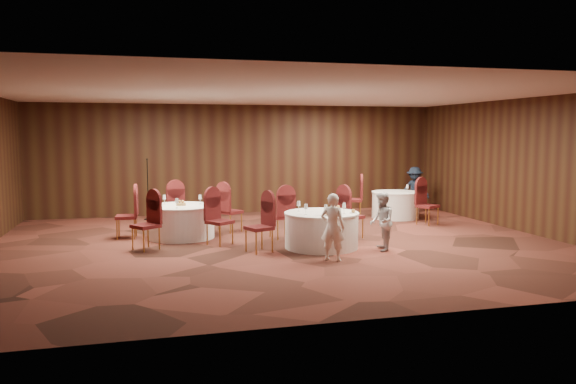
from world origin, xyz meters
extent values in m
plane|color=black|center=(0.00, 0.00, 0.00)|extent=(12.00, 12.00, 0.00)
plane|color=silver|center=(0.00, 0.00, 3.20)|extent=(12.00, 12.00, 0.00)
plane|color=black|center=(0.00, 5.00, 1.60)|extent=(12.00, 0.00, 12.00)
plane|color=black|center=(0.00, -5.00, 1.60)|extent=(12.00, 0.00, 12.00)
plane|color=black|center=(6.00, 0.00, 1.60)|extent=(0.00, 10.00, 10.00)
cylinder|color=white|center=(0.72, -0.55, 0.36)|extent=(1.51, 1.51, 0.72)
cylinder|color=white|center=(0.72, -0.55, 0.72)|extent=(1.54, 1.54, 0.03)
cylinder|color=white|center=(-2.01, 1.31, 0.36)|extent=(1.48, 1.48, 0.72)
cylinder|color=white|center=(-2.01, 1.31, 0.72)|extent=(1.51, 1.51, 0.03)
cylinder|color=white|center=(4.00, 2.85, 0.36)|extent=(1.30, 1.30, 0.72)
cylinder|color=white|center=(4.00, 2.85, 0.72)|extent=(1.32, 1.32, 0.03)
cylinder|color=silver|center=(1.02, -0.27, 0.74)|extent=(0.06, 0.06, 0.01)
cylinder|color=silver|center=(1.02, -0.27, 0.80)|extent=(0.01, 0.01, 0.11)
cone|color=silver|center=(1.02, -0.27, 0.91)|extent=(0.08, 0.08, 0.10)
cylinder|color=silver|center=(0.31, -0.79, 0.74)|extent=(0.06, 0.06, 0.01)
cylinder|color=silver|center=(0.31, -0.79, 0.80)|extent=(0.01, 0.01, 0.11)
cone|color=silver|center=(0.31, -0.79, 0.91)|extent=(0.08, 0.08, 0.10)
cylinder|color=silver|center=(1.12, -0.80, 0.74)|extent=(0.06, 0.06, 0.01)
cylinder|color=silver|center=(1.12, -0.80, 0.80)|extent=(0.01, 0.01, 0.11)
cone|color=silver|center=(1.12, -0.80, 0.91)|extent=(0.08, 0.08, 0.10)
cylinder|color=silver|center=(0.67, -0.97, 0.74)|extent=(0.06, 0.06, 0.01)
cylinder|color=silver|center=(0.67, -0.97, 0.80)|extent=(0.01, 0.01, 0.11)
cone|color=silver|center=(0.67, -0.97, 0.91)|extent=(0.08, 0.08, 0.10)
cylinder|color=silver|center=(0.30, -0.28, 0.74)|extent=(0.06, 0.06, 0.01)
cylinder|color=silver|center=(0.30, -0.28, 0.80)|extent=(0.01, 0.01, 0.11)
cone|color=silver|center=(0.30, -0.28, 0.91)|extent=(0.08, 0.08, 0.10)
cylinder|color=white|center=(0.68, -1.05, 0.75)|extent=(0.15, 0.15, 0.01)
sphere|color=#9E6B33|center=(0.68, -1.05, 0.79)|extent=(0.08, 0.08, 0.08)
cylinder|color=white|center=(1.31, -0.83, 0.75)|extent=(0.15, 0.15, 0.01)
sphere|color=#9E6B33|center=(1.31, -0.83, 0.79)|extent=(0.08, 0.08, 0.08)
cylinder|color=white|center=(1.21, -0.19, 0.75)|extent=(0.15, 0.15, 0.01)
sphere|color=#9E6B33|center=(1.21, -0.19, 0.79)|extent=(0.08, 0.08, 0.08)
cylinder|color=silver|center=(-1.56, 1.46, 0.74)|extent=(0.06, 0.06, 0.01)
cylinder|color=silver|center=(-1.56, 1.46, 0.80)|extent=(0.01, 0.01, 0.11)
cone|color=silver|center=(-1.56, 1.46, 0.91)|extent=(0.08, 0.08, 0.10)
cylinder|color=silver|center=(-2.36, 1.64, 0.74)|extent=(0.06, 0.06, 0.01)
cylinder|color=silver|center=(-2.36, 1.64, 0.80)|extent=(0.01, 0.01, 0.11)
cone|color=silver|center=(-2.36, 1.64, 0.91)|extent=(0.08, 0.08, 0.10)
cylinder|color=silver|center=(-2.13, 0.87, 0.74)|extent=(0.06, 0.06, 0.01)
cylinder|color=silver|center=(-2.13, 0.87, 0.80)|extent=(0.01, 0.01, 0.11)
cone|color=silver|center=(-2.13, 0.87, 0.91)|extent=(0.08, 0.08, 0.10)
cylinder|color=olive|center=(-2.01, 1.31, 0.77)|extent=(0.22, 0.22, 0.06)
sphere|color=#9E6B33|center=(-2.04, 1.33, 0.83)|extent=(0.07, 0.07, 0.07)
sphere|color=#9E6B33|center=(-1.97, 1.29, 0.83)|extent=(0.07, 0.07, 0.07)
cylinder|color=silver|center=(4.23, 2.60, 0.74)|extent=(0.06, 0.06, 0.01)
cylinder|color=silver|center=(4.23, 2.60, 0.80)|extent=(0.01, 0.01, 0.11)
cone|color=silver|center=(4.23, 2.60, 0.91)|extent=(0.08, 0.08, 0.10)
cylinder|color=black|center=(-2.70, 4.29, 0.01)|extent=(0.24, 0.24, 0.02)
cylinder|color=black|center=(-2.70, 4.29, 0.85)|extent=(0.02, 0.02, 1.67)
cylinder|color=black|center=(-2.70, 4.34, 1.66)|extent=(0.04, 0.12, 0.04)
imported|color=white|center=(0.55, -1.73, 0.63)|extent=(0.55, 0.51, 1.26)
imported|color=silver|center=(1.80, -1.14, 0.60)|extent=(0.59, 0.68, 1.19)
imported|color=#151F30|center=(5.06, 3.76, 0.68)|extent=(1.00, 0.95, 1.36)
camera|label=1|loc=(-2.84, -11.46, 2.37)|focal=35.00mm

